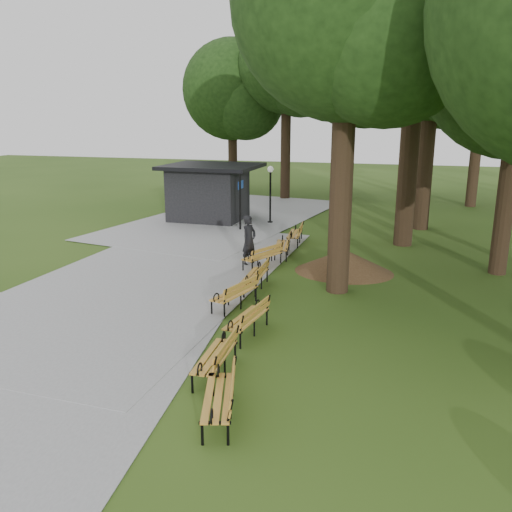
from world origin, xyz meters
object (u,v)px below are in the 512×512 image
(person, at_px, (249,240))
(bench_2, at_px, (246,319))
(bench_3, at_px, (234,293))
(lawn_tree_4, at_px, (434,53))
(lamp_post, at_px, (270,182))
(bench_7, at_px, (295,234))
(lawn_tree_0, at_px, (349,2))
(dirt_mound, at_px, (344,261))
(bench_4, at_px, (255,276))
(kiosk, at_px, (208,192))
(bench_1, at_px, (215,357))
(bench_5, at_px, (262,256))
(bench_6, at_px, (282,245))
(lawn_tree_2, at_px, (420,6))
(bench_0, at_px, (218,397))

(person, height_order, bench_2, person)
(bench_3, distance_m, lawn_tree_4, 16.16)
(lamp_post, relative_size, bench_7, 1.56)
(lawn_tree_0, bearing_deg, dirt_mound, 91.42)
(bench_4, bearing_deg, bench_3, -4.18)
(kiosk, xyz_separation_m, dirt_mound, (8.18, -7.83, -1.07))
(lawn_tree_0, height_order, lawn_tree_4, lawn_tree_0)
(bench_7, height_order, lawn_tree_0, lawn_tree_0)
(bench_1, relative_size, bench_3, 1.00)
(bench_3, bearing_deg, bench_5, -159.28)
(bench_6, xyz_separation_m, bench_7, (0.04, 2.22, 0.00))
(dirt_mound, height_order, lawn_tree_2, lawn_tree_2)
(bench_2, height_order, bench_6, same)
(bench_3, bearing_deg, lawn_tree_0, 147.60)
(dirt_mound, distance_m, bench_6, 3.06)
(lamp_post, xyz_separation_m, bench_7, (2.17, -4.08, -1.70))
(bench_4, relative_size, bench_5, 1.00)
(bench_0, relative_size, bench_1, 1.00)
(bench_0, xyz_separation_m, bench_3, (-1.56, 5.65, 0.00))
(bench_2, relative_size, bench_5, 1.00)
(lawn_tree_2, bearing_deg, bench_7, -166.38)
(bench_5, height_order, bench_7, same)
(bench_3, xyz_separation_m, bench_7, (0.02, 8.33, 0.00))
(person, xyz_separation_m, bench_7, (0.95, 3.77, -0.50))
(bench_0, relative_size, bench_3, 1.00)
(lamp_post, bearing_deg, bench_7, -61.97)
(bench_2, relative_size, bench_6, 1.00)
(lawn_tree_4, bearing_deg, kiosk, -176.12)
(bench_1, xyz_separation_m, lawn_tree_0, (1.77, 6.45, 8.08))
(person, height_order, lawn_tree_2, lawn_tree_2)
(bench_3, distance_m, bench_7, 8.33)
(person, relative_size, bench_7, 0.99)
(lawn_tree_0, relative_size, lawn_tree_2, 0.88)
(bench_6, bearing_deg, kiosk, -147.63)
(lawn_tree_2, bearing_deg, person, -138.46)
(bench_7, bearing_deg, bench_6, -6.49)
(kiosk, relative_size, bench_7, 2.50)
(dirt_mound, height_order, bench_3, bench_3)
(person, height_order, bench_1, person)
(bench_0, bearing_deg, lamp_post, 175.59)
(bench_6, bearing_deg, bench_4, -7.68)
(bench_4, distance_m, bench_6, 4.24)
(lamp_post, relative_size, lawn_tree_2, 0.22)
(person, relative_size, lawn_tree_0, 0.16)
(bench_2, height_order, bench_5, same)
(person, distance_m, bench_2, 6.63)
(dirt_mound, xyz_separation_m, bench_2, (-1.71, -6.36, 0.02))
(kiosk, bearing_deg, lawn_tree_2, -15.34)
(lawn_tree_0, bearing_deg, kiosk, 129.39)
(bench_1, bearing_deg, bench_4, -174.49)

